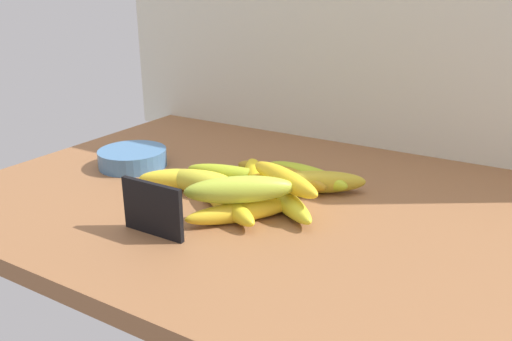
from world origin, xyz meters
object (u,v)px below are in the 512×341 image
Objects in this scene: banana_10 at (280,175)px; banana_12 at (241,190)px; banana_1 at (256,176)px; banana_13 at (284,179)px; banana_5 at (234,176)px; chalkboard_sign at (153,211)px; banana_4 at (262,199)px; banana_3 at (242,212)px; banana_8 at (305,176)px; banana_9 at (199,183)px; banana_0 at (185,179)px; banana_11 at (225,203)px; banana_7 at (316,182)px; fruit_bowl at (132,158)px; banana_2 at (256,189)px; banana_6 at (283,199)px.

banana_12 reaches higher than banana_10.
banana_13 is (9.17, -6.28, 3.41)cm from banana_1.
chalkboard_sign is at bearing -88.26° from banana_5.
banana_4 is at bearing -35.87° from banana_5.
chalkboard_sign is at bearing -121.49° from banana_4.
banana_3 is at bearing 48.81° from chalkboard_sign.
banana_5 is at bearing 159.21° from banana_13.
chalkboard_sign is 31.69cm from banana_8.
banana_9 is at bearing -133.36° from banana_10.
banana_0 reaches higher than banana_11.
banana_10 is (-7.33, -0.16, -0.11)cm from banana_7.
fruit_bowl is at bearing -174.36° from banana_5.
banana_1 is at bearing 112.24° from banana_3.
banana_5 is (-7.06, 3.89, -0.18)cm from banana_2.
banana_13 is at bearing -4.13° from fruit_bowl.
banana_1 is at bearing 111.82° from banana_12.
banana_7 is (7.76, 8.17, 0.06)cm from banana_2.
banana_10 is at bearing 86.95° from banana_2.
banana_6 and banana_11 have the same top height.
banana_0 is at bearing 159.35° from banana_3.
banana_8 is at bearing 85.18° from banana_4.
banana_3 is (33.61, -10.55, -0.14)cm from fruit_bowl.
fruit_bowl is 0.78× the size of banana_3.
banana_5 is at bearing 127.35° from banana_3.
banana_6 is at bearing 6.84° from banana_9.
banana_2 is 1.14× the size of banana_9.
chalkboard_sign is 0.59× the size of banana_11.
banana_8 is at bearing 13.87° from fruit_bowl.
banana_7 is at bearing 32.34° from banana_9.
banana_7 is at bearing 59.80° from banana_11.
banana_1 is 0.86× the size of banana_5.
banana_9 reaches higher than banana_8.
banana_7 is at bearing 79.86° from banana_6.
banana_1 is at bearing 145.58° from banana_13.
banana_4 is 0.91× the size of banana_10.
banana_4 reaches higher than banana_11.
banana_6 is 11.58cm from banana_8.
banana_10 is (6.78, 27.45, -1.90)cm from chalkboard_sign.
banana_1 is 1.01× the size of banana_13.
banana_13 is at bearing -81.76° from banana_8.
banana_0 is 0.94× the size of banana_7.
banana_12 is (-0.70, -5.32, 3.38)cm from banana_4.
banana_8 is 12.01cm from banana_13.
banana_7 reaches higher than banana_2.
chalkboard_sign is at bearing -97.74° from banana_1.
banana_9 is 16.72cm from banana_13.
banana_11 is at bearing 160.50° from banana_12.
banana_9 reaches higher than banana_11.
banana_11 is at bearing -120.20° from banana_7.
chalkboard_sign is 32.31cm from fruit_bowl.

